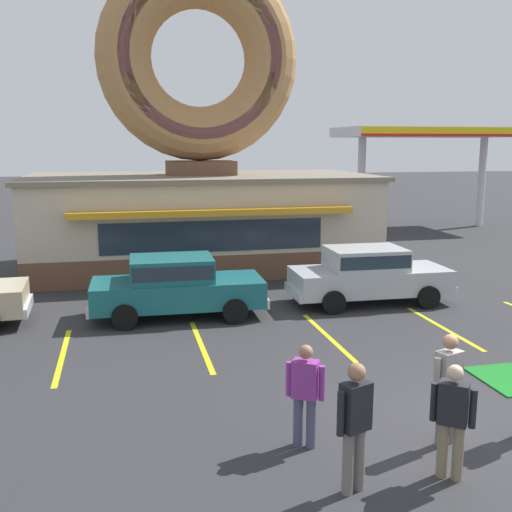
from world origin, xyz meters
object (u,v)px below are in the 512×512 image
object	(u,v)px
car_teal	(176,284)
pedestrian_hooded_kid	(452,417)
car_silver	(368,273)
trash_bin	(380,259)
pedestrian_blue_sweater_man	(448,384)
pedestrian_clipboard_woman	(355,421)
pedestrian_beanie_man	(305,391)

from	to	relation	value
car_teal	pedestrian_hooded_kid	distance (m)	9.03
car_silver	trash_bin	xyz separation A→B (m)	(2.01, 3.62, -0.37)
pedestrian_blue_sweater_man	trash_bin	world-z (taller)	pedestrian_blue_sweater_man
pedestrian_clipboard_woman	car_teal	bearing A→B (deg)	99.94
pedestrian_clipboard_woman	pedestrian_beanie_man	xyz separation A→B (m)	(-0.27, 1.28, -0.11)
pedestrian_clipboard_woman	pedestrian_beanie_man	world-z (taller)	pedestrian_clipboard_woman
trash_bin	pedestrian_beanie_man	bearing A→B (deg)	-119.25
pedestrian_blue_sweater_man	car_teal	bearing A→B (deg)	113.44
car_teal	trash_bin	world-z (taller)	car_teal
car_teal	pedestrian_blue_sweater_man	distance (m)	8.37
pedestrian_blue_sweater_man	pedestrian_clipboard_woman	xyz separation A→B (m)	(-1.83, -0.88, 0.02)
car_teal	pedestrian_blue_sweater_man	xyz separation A→B (m)	(3.33, -7.68, 0.09)
car_silver	pedestrian_hooded_kid	size ratio (longest dim) A/B	2.84
car_teal	pedestrian_blue_sweater_man	world-z (taller)	pedestrian_blue_sweater_man
trash_bin	pedestrian_hooded_kid	bearing A→B (deg)	-110.22
car_teal	pedestrian_hooded_kid	size ratio (longest dim) A/B	2.84
pedestrian_hooded_kid	pedestrian_beanie_man	distance (m)	2.09
car_silver	pedestrian_clipboard_woman	xyz separation A→B (m)	(-3.94, -8.76, 0.12)
car_teal	trash_bin	size ratio (longest dim) A/B	4.72
pedestrian_hooded_kid	trash_bin	world-z (taller)	pedestrian_hooded_kid
pedestrian_hooded_kid	car_silver	bearing A→B (deg)	73.75
pedestrian_hooded_kid	pedestrian_clipboard_woman	xyz separation A→B (m)	(-1.39, -0.01, 0.09)
pedestrian_hooded_kid	pedestrian_clipboard_woman	bearing A→B (deg)	-179.62
car_silver	car_teal	distance (m)	5.45
car_teal	pedestrian_beanie_man	distance (m)	7.39
car_teal	pedestrian_clipboard_woman	world-z (taller)	pedestrian_clipboard_woman
pedestrian_hooded_kid	pedestrian_blue_sweater_man	bearing A→B (deg)	63.38
pedestrian_blue_sweater_man	trash_bin	xyz separation A→B (m)	(4.12, 11.49, -0.46)
car_silver	pedestrian_clipboard_woman	world-z (taller)	pedestrian_clipboard_woman
pedestrian_hooded_kid	pedestrian_clipboard_woman	world-z (taller)	pedestrian_clipboard_woman
pedestrian_blue_sweater_man	pedestrian_clipboard_woman	size ratio (longest dim) A/B	0.98
car_silver	pedestrian_clipboard_woman	size ratio (longest dim) A/B	2.60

